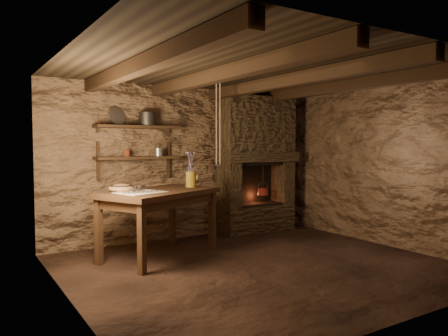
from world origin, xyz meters
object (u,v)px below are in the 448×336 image
iron_stockpot (147,120)px  wooden_bowl (121,188)px  work_table (159,221)px  stoneware_jug (191,172)px  red_pot (263,191)px

iron_stockpot → wooden_bowl: bearing=-133.6°
work_table → stoneware_jug: bearing=-8.6°
wooden_bowl → stoneware_jug: bearing=2.0°
iron_stockpot → red_pot: size_ratio=0.44×
work_table → iron_stockpot: (0.17, 0.79, 1.38)m
work_table → iron_stockpot: 1.60m
stoneware_jug → red_pot: bearing=9.1°
stoneware_jug → iron_stockpot: (-0.40, 0.63, 0.75)m
stoneware_jug → iron_stockpot: iron_stockpot is taller
stoneware_jug → wooden_bowl: (-1.03, -0.04, -0.18)m
stoneware_jug → wooden_bowl: stoneware_jug is taller
work_table → wooden_bowl: bearing=140.7°
iron_stockpot → red_pot: iron_stockpot is taller
wooden_bowl → iron_stockpot: 1.30m
work_table → wooden_bowl: wooden_bowl is taller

